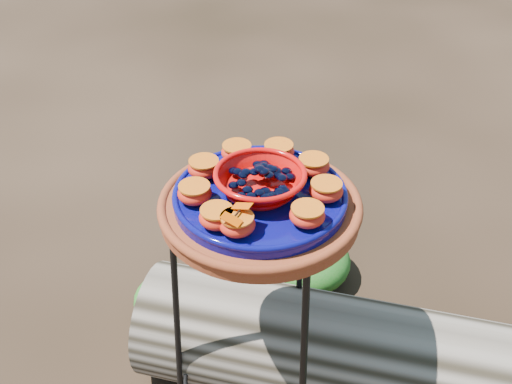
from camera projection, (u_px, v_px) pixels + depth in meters
The scene contains 18 objects.
plant_stand at pixel (259, 325), 1.60m from camera, with size 0.44×0.44×0.70m, color black, non-canonical shape.
terracotta_saucer at pixel (260, 208), 1.39m from camera, with size 0.43×0.43×0.03m, color #6C330E.
cobalt_plate at pixel (260, 197), 1.37m from camera, with size 0.37×0.37×0.02m, color #000447.
red_bowl at pixel (260, 183), 1.35m from camera, with size 0.19×0.19×0.05m, color #C20B08, non-canonical shape.
glass_gems at pixel (260, 168), 1.33m from camera, with size 0.14×0.14×0.02m, color black, non-canonical shape.
orange_half_0 at pixel (237, 224), 1.25m from camera, with size 0.07×0.07×0.04m, color #B91310.
orange_half_1 at pixel (307, 215), 1.27m from camera, with size 0.07×0.07×0.04m, color #B91310.
orange_half_2 at pixel (326, 191), 1.34m from camera, with size 0.07×0.07×0.04m, color #B91310.
orange_half_3 at pixel (313, 166), 1.41m from camera, with size 0.07×0.07×0.04m, color #B91310.
orange_half_4 at pixel (279, 152), 1.46m from camera, with size 0.07×0.07×0.04m, color #B91310.
orange_half_5 at pixel (237, 152), 1.46m from camera, with size 0.07×0.07×0.04m, color #B91310.
orange_half_6 at pixel (204, 168), 1.40m from camera, with size 0.07×0.07×0.04m, color #B91310.
orange_half_7 at pixel (195, 193), 1.33m from camera, with size 0.07×0.07×0.04m, color #B91310.
orange_half_8 at pixel (217, 217), 1.26m from camera, with size 0.07×0.07×0.04m, color #B91310.
butterfly at pixel (237, 213), 1.23m from camera, with size 0.08×0.05×0.01m, color #CA4300, non-canonical shape.
driftwood_log at pixel (462, 379), 1.69m from camera, with size 1.76×0.46×0.33m, color black, non-canonical shape.
foliage_left at pixel (173, 298), 2.08m from camera, with size 0.25×0.25×0.13m, color #135E14.
foliage_back at pixel (305, 259), 2.20m from camera, with size 0.31×0.31×0.16m, color #135E14.
Camera 1 is at (0.58, -0.94, 1.56)m, focal length 45.00 mm.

